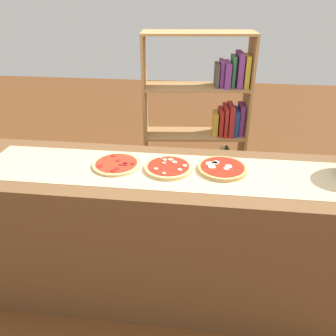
% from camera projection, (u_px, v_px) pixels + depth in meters
% --- Properties ---
extents(ground_plane, '(12.00, 12.00, 0.00)m').
position_uv_depth(ground_plane, '(168.00, 286.00, 2.44)').
color(ground_plane, brown).
extents(counter, '(2.54, 0.67, 0.95)m').
position_uv_depth(counter, '(168.00, 234.00, 2.21)').
color(counter, brown).
rests_on(counter, ground_plane).
extents(parchment_paper, '(2.23, 0.44, 0.00)m').
position_uv_depth(parchment_paper, '(168.00, 171.00, 1.98)').
color(parchment_paper, tan).
rests_on(parchment_paper, counter).
extents(pizza_pepperoni_0, '(0.29, 0.29, 0.02)m').
position_uv_depth(pizza_pepperoni_0, '(117.00, 164.00, 2.03)').
color(pizza_pepperoni_0, '#DBB26B').
rests_on(pizza_pepperoni_0, parchment_paper).
extents(pizza_mushroom_1, '(0.29, 0.29, 0.03)m').
position_uv_depth(pizza_mushroom_1, '(168.00, 167.00, 1.99)').
color(pizza_mushroom_1, '#DBB26B').
rests_on(pizza_mushroom_1, parchment_paper).
extents(pizza_mozzarella_2, '(0.29, 0.29, 0.03)m').
position_uv_depth(pizza_mozzarella_2, '(222.00, 168.00, 1.98)').
color(pizza_mozzarella_2, tan).
rests_on(pizza_mozzarella_2, parchment_paper).
extents(bookshelf, '(0.87, 0.37, 1.62)m').
position_uv_depth(bookshelf, '(209.00, 141.00, 2.88)').
color(bookshelf, '#A87A47').
rests_on(bookshelf, ground_plane).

